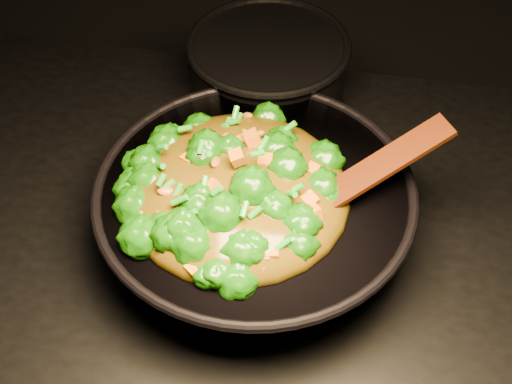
# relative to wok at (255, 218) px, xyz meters

# --- Properties ---
(wok) EXTENTS (0.46, 0.46, 0.12)m
(wok) POSITION_rel_wok_xyz_m (0.00, 0.00, 0.00)
(wok) COLOR black
(wok) RESTS_ON stovetop
(stir_fry) EXTENTS (0.37, 0.37, 0.10)m
(stir_fry) POSITION_rel_wok_xyz_m (-0.02, -0.02, 0.11)
(stir_fry) COLOR #165B06
(stir_fry) RESTS_ON wok
(spatula) EXTENTS (0.23, 0.17, 0.10)m
(spatula) POSITION_rel_wok_xyz_m (0.14, 0.00, 0.10)
(spatula) COLOR #3C1509
(spatula) RESTS_ON wok
(back_pot) EXTENTS (0.33, 0.33, 0.14)m
(back_pot) POSITION_rel_wok_xyz_m (-0.03, 0.29, 0.01)
(back_pot) COLOR black
(back_pot) RESTS_ON stovetop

